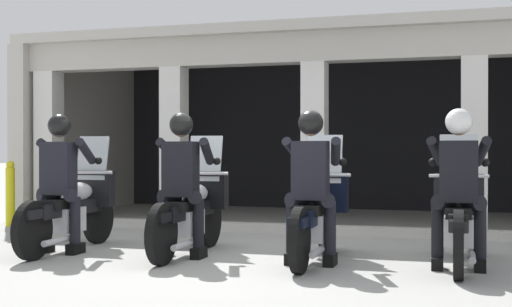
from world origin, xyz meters
The scene contains 12 objects.
ground_plane centered at (0.00, 3.00, 0.00)m, with size 80.00×80.00×0.00m, color #999993.
station_building centered at (0.13, 4.96, 1.95)m, with size 10.08×4.29×3.06m.
kerb_strip centered at (0.13, 2.34, 0.06)m, with size 9.58×0.24×0.12m, color #B7B5AD.
motorcycle_far_left centered at (-2.18, 0.01, 0.50)m, with size 0.62×2.04×1.35m.
police_officer_far_left centered at (-2.18, -0.27, 0.94)m, with size 0.63×0.61×1.58m.
motorcycle_center_left centered at (-0.72, 0.11, 0.50)m, with size 0.62×2.04×1.35m.
police_officer_center_left centered at (-0.73, -0.17, 0.94)m, with size 0.63×0.61×1.58m.
motorcycle_center_right centered at (0.73, 0.05, 0.50)m, with size 0.62×2.04×1.35m.
police_officer_center_right centered at (0.73, -0.24, 0.94)m, with size 0.63×0.61×1.58m.
motorcycle_far_right centered at (2.18, 0.14, 0.50)m, with size 0.62×2.04×1.35m.
police_officer_far_right centered at (2.18, -0.14, 0.94)m, with size 0.63×0.61×1.58m.
bollard_kerbside centered at (-4.48, 1.98, 0.50)m, with size 0.14×0.14×1.01m.
Camera 1 is at (2.19, -7.19, 1.19)m, focal length 48.55 mm.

